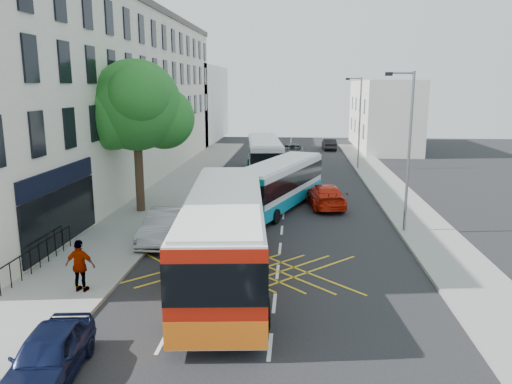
% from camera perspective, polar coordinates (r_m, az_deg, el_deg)
% --- Properties ---
extents(ground, '(120.00, 120.00, 0.00)m').
position_cam_1_polar(ground, '(15.22, 1.60, -17.28)').
color(ground, black).
rests_on(ground, ground).
extents(pavement_left, '(5.00, 70.00, 0.15)m').
position_cam_1_polar(pavement_left, '(30.60, -12.99, -2.19)').
color(pavement_left, gray).
rests_on(pavement_left, ground).
extents(pavement_right, '(3.00, 70.00, 0.15)m').
position_cam_1_polar(pavement_right, '(29.99, 17.63, -2.74)').
color(pavement_right, gray).
rests_on(pavement_right, ground).
extents(terrace_main, '(8.30, 45.00, 13.50)m').
position_cam_1_polar(terrace_main, '(40.49, -16.94, 10.59)').
color(terrace_main, beige).
rests_on(terrace_main, ground).
extents(terrace_far, '(8.00, 20.00, 10.00)m').
position_cam_1_polar(terrace_far, '(69.85, -7.66, 9.98)').
color(terrace_far, silver).
rests_on(terrace_far, ground).
extents(building_right, '(6.00, 18.00, 8.00)m').
position_cam_1_polar(building_right, '(62.21, 14.30, 8.55)').
color(building_right, silver).
rests_on(building_right, ground).
extents(street_tree, '(6.30, 5.70, 8.80)m').
position_cam_1_polar(street_tree, '(29.69, -13.60, 9.51)').
color(street_tree, '#382619').
rests_on(street_tree, pavement_left).
extents(lamp_near, '(1.45, 0.15, 8.00)m').
position_cam_1_polar(lamp_near, '(26.01, 16.92, 5.29)').
color(lamp_near, slate).
rests_on(lamp_near, pavement_right).
extents(lamp_far, '(1.45, 0.15, 8.00)m').
position_cam_1_polar(lamp_far, '(45.68, 11.65, 8.29)').
color(lamp_far, slate).
rests_on(lamp_far, pavement_right).
extents(railings, '(0.08, 5.60, 1.14)m').
position_cam_1_polar(railings, '(22.29, -23.54, -6.56)').
color(railings, black).
rests_on(railings, pavement_left).
extents(bus_near, '(4.05, 12.55, 3.47)m').
position_cam_1_polar(bus_near, '(19.34, -3.57, -4.88)').
color(bus_near, silver).
rests_on(bus_near, ground).
extents(bus_mid, '(5.65, 10.51, 2.89)m').
position_cam_1_polar(bus_mid, '(30.66, 2.61, 0.92)').
color(bus_mid, silver).
rests_on(bus_mid, ground).
extents(bus_far, '(3.73, 11.21, 3.09)m').
position_cam_1_polar(bus_far, '(42.17, 0.96, 4.15)').
color(bus_far, silver).
rests_on(bus_far, ground).
extents(parked_car_blue, '(2.00, 4.08, 1.34)m').
position_cam_1_polar(parked_car_blue, '(14.50, -22.64, -16.87)').
color(parked_car_blue, black).
rests_on(parked_car_blue, ground).
extents(parked_car_silver, '(1.69, 4.77, 1.57)m').
position_cam_1_polar(parked_car_silver, '(24.62, -10.35, -3.85)').
color(parked_car_silver, '#97989E').
rests_on(parked_car_silver, ground).
extents(red_hatchback, '(2.65, 5.21, 1.45)m').
position_cam_1_polar(red_hatchback, '(31.46, 7.89, -0.39)').
color(red_hatchback, red).
rests_on(red_hatchback, ground).
extents(distant_car_grey, '(2.51, 5.41, 1.50)m').
position_cam_1_polar(distant_car_grey, '(51.86, 4.18, 4.64)').
color(distant_car_grey, '#393B40').
rests_on(distant_car_grey, ground).
extents(distant_car_dark, '(1.61, 4.10, 1.33)m').
position_cam_1_polar(distant_car_dark, '(59.57, 8.37, 5.42)').
color(distant_car_dark, black).
rests_on(distant_car_dark, ground).
extents(pedestrian_far, '(1.17, 0.58, 1.93)m').
position_cam_1_polar(pedestrian_far, '(19.18, -19.44, -7.96)').
color(pedestrian_far, gray).
rests_on(pedestrian_far, pavement_left).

